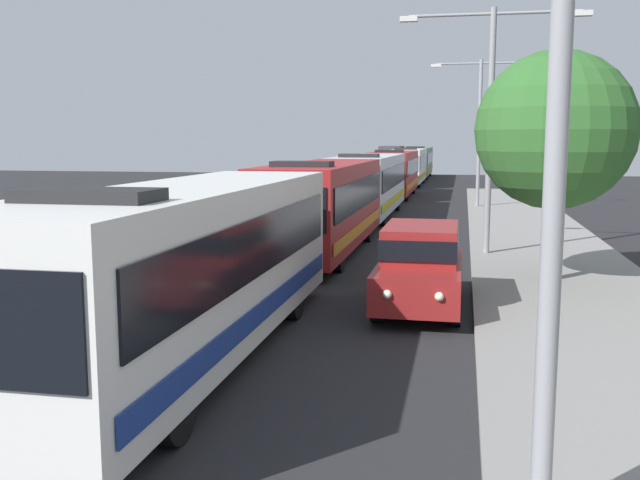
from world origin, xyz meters
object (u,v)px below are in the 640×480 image
bus_tail_end (418,161)px  bus_second_in_line (324,204)px  bus_rear (408,165)px  bus_fourth_in_line (394,172)px  box_truck_oncoming (391,159)px  white_suv (421,263)px  streetlamp_far (480,117)px  roadside_tree (555,131)px  streetlamp_mid (491,104)px  streetlamp_near (563,7)px  bus_lead (190,264)px  bus_middle (369,183)px

bus_tail_end → bus_second_in_line: bearing=-90.0°
bus_second_in_line → bus_rear: same height
bus_fourth_in_line → box_truck_oncoming: bus_fourth_in_line is taller
white_suv → box_truck_oncoming: size_ratio=0.62×
streetlamp_far → roadside_tree: bearing=-86.0°
bus_fourth_in_line → bus_second_in_line: bearing=-90.0°
bus_second_in_line → bus_fourth_in_line: (-0.00, 24.62, -0.00)m
streetlamp_mid → streetlamp_far: (0.00, 17.00, 0.10)m
white_suv → box_truck_oncoming: 63.16m
bus_second_in_line → streetlamp_near: streetlamp_near is taller
bus_tail_end → box_truck_oncoming: 6.81m
bus_lead → bus_middle: 23.84m
white_suv → streetlamp_mid: 8.68m
bus_rear → streetlamp_mid: 37.70m
bus_second_in_line → streetlamp_far: size_ratio=1.36×
roadside_tree → bus_lead: bearing=-131.3°
bus_rear → bus_tail_end: (0.00, 12.09, 0.00)m
bus_lead → bus_second_in_line: size_ratio=1.01×
white_suv → streetlamp_mid: streetlamp_mid is taller
bus_rear → box_truck_oncoming: bearing=100.4°
bus_lead → streetlamp_far: bearing=79.5°
roadside_tree → bus_second_in_line: bearing=148.8°
bus_lead → streetlamp_far: size_ratio=1.38×
bus_second_in_line → streetlamp_mid: size_ratio=1.41×
bus_fourth_in_line → streetlamp_near: 41.90m
bus_second_in_line → streetlamp_far: streetlamp_far is taller
streetlamp_near → roadside_tree: size_ratio=1.29×
bus_middle → streetlamp_near: size_ratio=1.59×
bus_middle → bus_rear: (-0.00, 25.52, -0.00)m
bus_lead → streetlamp_near: size_ratio=1.43×
bus_lead → white_suv: 5.97m
streetlamp_near → streetlamp_mid: (0.00, 17.00, 0.01)m
white_suv → roadside_tree: size_ratio=0.79×
bus_second_in_line → bus_fourth_in_line: same height
bus_tail_end → bus_rear: bearing=-90.0°
bus_lead → bus_tail_end: size_ratio=0.90×
bus_tail_end → streetlamp_far: (5.40, -32.26, 3.36)m
box_truck_oncoming → streetlamp_near: 72.81m
streetlamp_far → roadside_tree: (1.48, -21.35, -0.99)m
bus_second_in_line → streetlamp_far: 18.33m
streetlamp_far → bus_lead: bearing=-100.5°
streetlamp_near → streetlamp_far: streetlamp_far is taller
bus_lead → streetlamp_mid: size_ratio=1.42×
bus_tail_end → box_truck_oncoming: bearing=119.0°
bus_middle → roadside_tree: bearing=-66.7°
bus_tail_end → streetlamp_mid: 49.66m
bus_lead → streetlamp_far: streetlamp_far is taller
bus_lead → white_suv: bus_lead is taller
bus_fourth_in_line → bus_rear: same height
bus_middle → bus_tail_end: size_ratio=1.00×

